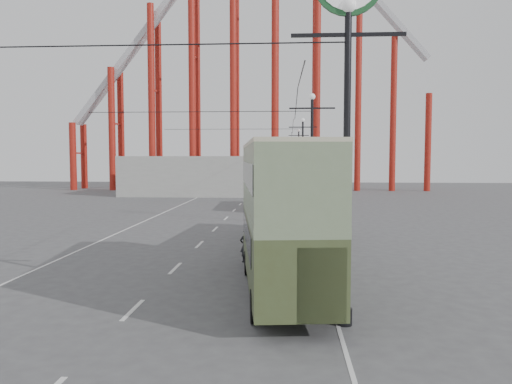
# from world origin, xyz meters

# --- Properties ---
(ground) EXTENTS (160.00, 160.00, 0.00)m
(ground) POSITION_xyz_m (0.00, 0.00, 0.00)
(ground) COLOR #49494C
(ground) RESTS_ON ground
(road_markings) EXTENTS (12.52, 120.00, 0.01)m
(road_markings) POSITION_xyz_m (-0.86, 19.70, 0.01)
(road_markings) COLOR silver
(road_markings) RESTS_ON ground
(lamp_post_near) EXTENTS (3.20, 0.44, 10.80)m
(lamp_post_near) POSITION_xyz_m (5.60, -3.00, 7.86)
(lamp_post_near) COLOR black
(lamp_post_near) RESTS_ON ground
(lamp_post_mid) EXTENTS (3.20, 0.44, 9.32)m
(lamp_post_mid) POSITION_xyz_m (5.60, 18.00, 4.68)
(lamp_post_mid) COLOR black
(lamp_post_mid) RESTS_ON ground
(lamp_post_far) EXTENTS (3.20, 0.44, 9.32)m
(lamp_post_far) POSITION_xyz_m (5.60, 40.00, 4.68)
(lamp_post_far) COLOR black
(lamp_post_far) RESTS_ON ground
(lamp_post_distant) EXTENTS (3.20, 0.44, 9.32)m
(lamp_post_distant) POSITION_xyz_m (5.60, 62.00, 4.68)
(lamp_post_distant) COLOR black
(lamp_post_distant) RESTS_ON ground
(roller_coaster) EXTENTS (52.95, 5.00, 55.48)m
(roller_coaster) POSITION_xyz_m (-2.49, 56.89, 22.92)
(roller_coaster) COLOR maroon
(roller_coaster) RESTS_ON ground
(fairground_shed) EXTENTS (22.00, 10.00, 5.00)m
(fairground_shed) POSITION_xyz_m (-6.00, 47.00, 2.50)
(fairground_shed) COLOR #999994
(fairground_shed) RESTS_ON ground
(double_decker_bus) EXTENTS (3.67, 10.27, 5.39)m
(double_decker_bus) POSITION_xyz_m (3.75, 0.32, 3.02)
(double_decker_bus) COLOR #3D4625
(double_decker_bus) RESTS_ON ground
(single_decker_green) EXTENTS (3.15, 10.76, 3.00)m
(single_decker_green) POSITION_xyz_m (3.72, 10.46, 1.69)
(single_decker_green) COLOR #6C7E5C
(single_decker_green) RESTS_ON ground
(single_decker_cream) EXTENTS (2.84, 9.65, 2.97)m
(single_decker_cream) POSITION_xyz_m (3.41, 29.70, 1.67)
(single_decker_cream) COLOR #BEB999
(single_decker_cream) RESTS_ON ground
(pedestrian) EXTENTS (0.67, 0.57, 1.56)m
(pedestrian) POSITION_xyz_m (1.99, 5.52, 0.78)
(pedestrian) COLOR black
(pedestrian) RESTS_ON ground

